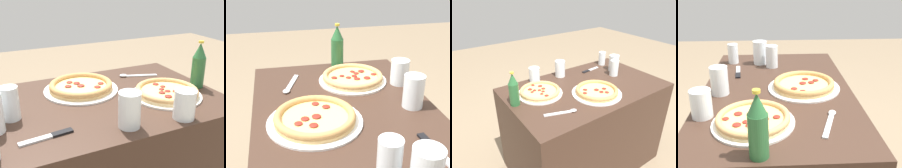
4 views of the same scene
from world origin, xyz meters
TOP-DOWN VIEW (x-y plane):
  - table at (0.00, 0.00)m, footprint 1.14×0.70m
  - pizza_veggie at (-0.33, 0.09)m, footprint 0.31×0.31m
  - pizza_pepperoni at (-0.01, -0.13)m, footprint 0.34×0.34m
  - glass_mango_juice at (-0.26, 0.29)m, footprint 0.08×0.08m
  - glass_iced_tea at (0.40, 0.26)m, footprint 0.06×0.06m
  - glass_lemonade at (0.31, 0.03)m, footprint 0.07×0.07m
  - glass_cola at (0.38, 0.09)m, footprint 0.08×0.08m
  - glass_orange_juice at (-0.05, 0.26)m, footprint 0.08×0.08m
  - beer_bottle at (-0.52, 0.06)m, footprint 0.06×0.06m
  - knife at (0.22, 0.21)m, footprint 0.18×0.04m
  - spoon at (-0.32, -0.19)m, footprint 0.20×0.09m

SIDE VIEW (x-z plane):
  - table at x=0.00m, z-range 0.00..0.72m
  - knife at x=0.22m, z-range 0.72..0.73m
  - spoon at x=-0.32m, z-range 0.72..0.74m
  - pizza_veggie at x=-0.33m, z-range 0.72..0.76m
  - pizza_pepperoni at x=-0.01m, z-range 0.72..0.76m
  - glass_iced_tea at x=0.40m, z-range 0.72..0.83m
  - glass_mango_juice at x=-0.26m, z-range 0.72..0.83m
  - glass_orange_juice at x=-0.05m, z-range 0.72..0.85m
  - glass_lemonade at x=0.31m, z-range 0.72..0.85m
  - glass_cola at x=0.38m, z-range 0.72..0.85m
  - beer_bottle at x=-0.52m, z-range 0.72..0.94m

